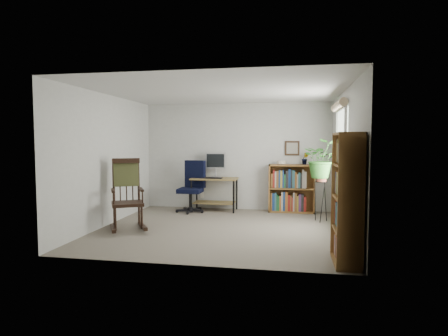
% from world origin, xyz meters
% --- Properties ---
extents(floor, '(4.20, 4.00, 0.00)m').
position_xyz_m(floor, '(0.00, 0.00, 0.00)').
color(floor, slate).
rests_on(floor, ground).
extents(ceiling, '(4.20, 4.00, 0.00)m').
position_xyz_m(ceiling, '(0.00, 0.00, 2.40)').
color(ceiling, silver).
rests_on(ceiling, ground).
extents(wall_back, '(4.20, 0.00, 2.40)m').
position_xyz_m(wall_back, '(0.00, 2.00, 1.20)').
color(wall_back, silver).
rests_on(wall_back, ground).
extents(wall_front, '(4.20, 0.00, 2.40)m').
position_xyz_m(wall_front, '(0.00, -2.00, 1.20)').
color(wall_front, silver).
rests_on(wall_front, ground).
extents(wall_left, '(0.00, 4.00, 2.40)m').
position_xyz_m(wall_left, '(-2.10, 0.00, 1.20)').
color(wall_left, silver).
rests_on(wall_left, ground).
extents(wall_right, '(0.00, 4.00, 2.40)m').
position_xyz_m(wall_right, '(2.10, 0.00, 1.20)').
color(wall_right, silver).
rests_on(wall_right, ground).
extents(window, '(0.12, 1.20, 1.50)m').
position_xyz_m(window, '(2.06, 0.30, 1.40)').
color(window, white).
rests_on(window, wall_right).
extents(desk, '(1.02, 0.56, 0.73)m').
position_xyz_m(desk, '(-0.45, 1.70, 0.37)').
color(desk, olive).
rests_on(desk, floor).
extents(monitor, '(0.46, 0.16, 0.56)m').
position_xyz_m(monitor, '(-0.45, 1.84, 1.01)').
color(monitor, '#B2B2B7').
rests_on(monitor, desk).
extents(keyboard, '(0.40, 0.15, 0.02)m').
position_xyz_m(keyboard, '(-0.45, 1.58, 0.75)').
color(keyboard, black).
rests_on(keyboard, desk).
extents(office_chair, '(0.75, 0.75, 1.14)m').
position_xyz_m(office_chair, '(-0.93, 1.43, 0.57)').
color(office_chair, black).
rests_on(office_chair, floor).
extents(rocking_chair, '(1.09, 1.27, 1.26)m').
position_xyz_m(rocking_chair, '(-1.58, -0.34, 0.63)').
color(rocking_chair, black).
rests_on(rocking_chair, floor).
extents(low_bookshelf, '(0.99, 0.33, 1.04)m').
position_xyz_m(low_bookshelf, '(1.24, 1.82, 0.52)').
color(low_bookshelf, brown).
rests_on(low_bookshelf, floor).
extents(tall_bookshelf, '(0.31, 0.72, 1.65)m').
position_xyz_m(tall_bookshelf, '(1.92, -1.56, 0.82)').
color(tall_bookshelf, brown).
rests_on(tall_bookshelf, floor).
extents(plant_stand, '(0.29, 0.29, 0.91)m').
position_xyz_m(plant_stand, '(1.80, 0.95, 0.45)').
color(plant_stand, black).
rests_on(plant_stand, floor).
extents(spider_plant, '(1.69, 1.88, 1.46)m').
position_xyz_m(spider_plant, '(1.80, 0.95, 1.57)').
color(spider_plant, '#2F6E26').
rests_on(spider_plant, plant_stand).
extents(potted_plant_small, '(0.13, 0.24, 0.11)m').
position_xyz_m(potted_plant_small, '(1.52, 1.83, 1.10)').
color(potted_plant_small, '#2F6E26').
rests_on(potted_plant_small, low_bookshelf).
extents(framed_picture, '(0.32, 0.04, 0.32)m').
position_xyz_m(framed_picture, '(1.24, 1.97, 1.40)').
color(framed_picture, black).
rests_on(framed_picture, wall_back).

